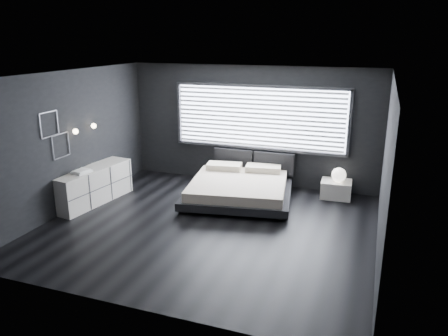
% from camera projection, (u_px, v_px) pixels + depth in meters
% --- Properties ---
extents(room, '(6.04, 6.00, 2.80)m').
position_uv_depth(room, '(208.00, 154.00, 7.82)').
color(room, black).
rests_on(room, ground).
extents(window, '(4.14, 0.09, 1.52)m').
position_uv_depth(window, '(259.00, 118.00, 10.13)').
color(window, white).
rests_on(window, ground).
extents(headboard, '(1.96, 0.16, 0.52)m').
position_uv_depth(headboard, '(254.00, 161.00, 10.41)').
color(headboard, black).
rests_on(headboard, ground).
extents(sconce_near, '(0.18, 0.11, 0.11)m').
position_uv_depth(sconce_near, '(75.00, 131.00, 8.74)').
color(sconce_near, silver).
rests_on(sconce_near, ground).
extents(sconce_far, '(0.18, 0.11, 0.11)m').
position_uv_depth(sconce_far, '(94.00, 126.00, 9.28)').
color(sconce_far, silver).
rests_on(sconce_far, ground).
extents(wall_art_upper, '(0.01, 0.48, 0.48)m').
position_uv_depth(wall_art_upper, '(49.00, 124.00, 8.16)').
color(wall_art_upper, '#47474C').
rests_on(wall_art_upper, ground).
extents(wall_art_lower, '(0.01, 0.48, 0.48)m').
position_uv_depth(wall_art_lower, '(61.00, 146.00, 8.52)').
color(wall_art_lower, '#47474C').
rests_on(wall_art_lower, ground).
extents(bed, '(2.56, 2.48, 0.58)m').
position_uv_depth(bed, '(239.00, 188.00, 9.49)').
color(bed, black).
rests_on(bed, ground).
extents(nightstand, '(0.68, 0.57, 0.38)m').
position_uv_depth(nightstand, '(336.00, 189.00, 9.64)').
color(nightstand, silver).
rests_on(nightstand, ground).
extents(orb_lamp, '(0.31, 0.31, 0.31)m').
position_uv_depth(orb_lamp, '(339.00, 175.00, 9.50)').
color(orb_lamp, white).
rests_on(orb_lamp, nightstand).
extents(dresser, '(0.79, 1.96, 0.76)m').
position_uv_depth(dresser, '(93.00, 185.00, 9.30)').
color(dresser, silver).
rests_on(dresser, ground).
extents(book_stack, '(0.34, 0.40, 0.07)m').
position_uv_depth(book_stack, '(82.00, 172.00, 8.85)').
color(book_stack, white).
rests_on(book_stack, dresser).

